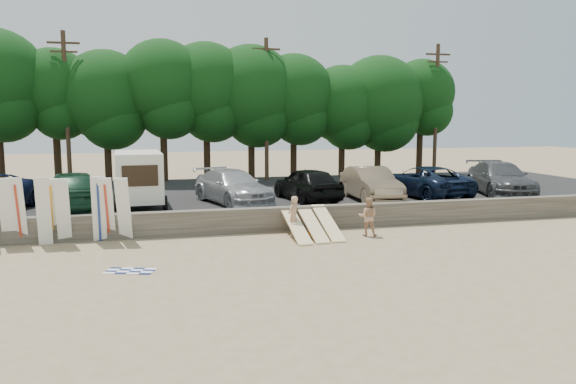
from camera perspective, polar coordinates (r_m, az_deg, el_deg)
name	(u,v)px	position (r m, az deg, el deg)	size (l,w,h in m)	color
ground	(305,246)	(20.78, 1.77, -5.51)	(120.00, 120.00, 0.00)	tan
seawall	(286,219)	(23.51, -0.25, -2.73)	(44.00, 0.50, 1.00)	#6B6356
parking_lot	(252,198)	(30.78, -3.64, -0.58)	(44.00, 14.50, 0.70)	#282828
treeline	(228,93)	(37.32, -6.07, 10.00)	(32.93, 6.66, 9.20)	#382616
utility_poles	(266,106)	(36.26, -2.20, 8.70)	(25.80, 0.26, 9.00)	#473321
box_trailer	(139,176)	(26.01, -14.93, 1.55)	(2.37, 4.00, 2.48)	silver
car_1	(73,190)	(25.78, -21.00, 0.16)	(2.13, 5.30, 1.81)	#133422
car_2	(233,187)	(26.51, -5.64, 0.55)	(2.19, 5.38, 1.56)	#A2A1A6
car_3	(307,184)	(27.24, 1.95, 0.83)	(1.92, 4.76, 1.62)	black
car_4	(371,184)	(27.50, 8.42, 0.82)	(1.71, 4.92, 1.62)	#7A664E
car_5	(425,181)	(29.51, 13.73, 1.08)	(2.59, 5.61, 1.56)	black
car_6	(500,179)	(31.44, 20.75, 1.29)	(2.34, 5.76, 1.67)	#46474A
surfboard_upright_1	(7,212)	(22.88, -26.64, -1.84)	(0.50, 0.06, 2.60)	white
surfboard_upright_2	(18,212)	(22.80, -25.72, -1.81)	(0.50, 0.06, 2.60)	white
surfboard_upright_3	(44,211)	(22.45, -23.57, -1.82)	(0.50, 0.06, 2.60)	white
surfboard_upright_4	(52,211)	(22.57, -22.89, -1.82)	(0.50, 0.06, 2.60)	white
surfboard_upright_5	(63,211)	(22.39, -21.90, -1.83)	(0.50, 0.06, 2.60)	white
surfboard_upright_6	(99,209)	(22.28, -18.66, -1.68)	(0.50, 0.06, 2.60)	white
surfboard_upright_7	(107,210)	(22.29, -17.91, -1.71)	(0.50, 0.06, 2.60)	white
surfboard_upright_8	(124,209)	(22.16, -16.36, -1.71)	(0.50, 0.06, 2.60)	white
surfboard_low_0	(296,226)	(22.05, 0.83, -3.49)	(0.56, 3.00, 0.07)	#FFDEA0
surfboard_low_1	(313,224)	(22.33, 2.51, -3.29)	(0.56, 3.00, 0.07)	#FFDEA0
surfboard_low_2	(328,223)	(22.56, 4.05, -3.12)	(0.56, 3.00, 0.07)	#FFDEA0
beachgoer_a	(293,216)	(22.39, 0.55, -2.46)	(0.59, 0.38, 1.61)	tan
beachgoer_b	(368,217)	(22.64, 8.12, -2.49)	(0.75, 0.59, 1.55)	tan
cooler	(328,228)	(23.31, 4.06, -3.69)	(0.38, 0.30, 0.32)	#248646
gear_bag	(313,232)	(22.73, 2.53, -4.09)	(0.30, 0.25, 0.22)	orange
beach_towel	(130,271)	(18.13, -15.76, -7.72)	(1.50, 1.50, 0.00)	white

